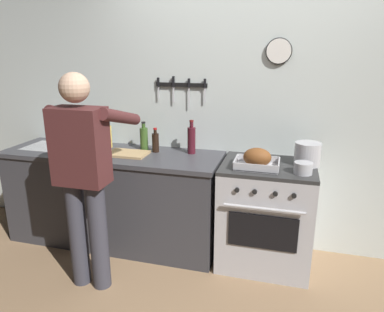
{
  "coord_description": "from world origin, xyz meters",
  "views": [
    {
      "loc": [
        0.34,
        -1.83,
        1.8
      ],
      "look_at": [
        -0.39,
        0.85,
        0.97
      ],
      "focal_mm": 33.13,
      "sensor_mm": 36.0,
      "label": 1
    }
  ],
  "objects_px": {
    "bottle_dish_soap": "(101,136)",
    "roasting_pan": "(257,159)",
    "stove": "(265,215)",
    "bottle_soy_sauce": "(155,142)",
    "stock_pot": "(308,154)",
    "bottle_vinegar": "(91,137)",
    "person_cook": "(84,170)",
    "bottle_olive_oil": "(144,138)",
    "cutting_board": "(127,154)",
    "bottle_cooking_oil": "(108,136)",
    "saucepan": "(303,168)",
    "bottle_wine_red": "(191,140)"
  },
  "relations": [
    {
      "from": "bottle_olive_oil",
      "to": "bottle_vinegar",
      "type": "bearing_deg",
      "value": -169.71
    },
    {
      "from": "bottle_vinegar",
      "to": "stock_pot",
      "type": "bearing_deg",
      "value": 0.53
    },
    {
      "from": "bottle_olive_oil",
      "to": "person_cook",
      "type": "bearing_deg",
      "value": -99.75
    },
    {
      "from": "bottle_soy_sauce",
      "to": "cutting_board",
      "type": "bearing_deg",
      "value": -144.38
    },
    {
      "from": "bottle_dish_soap",
      "to": "bottle_olive_oil",
      "type": "bearing_deg",
      "value": -8.05
    },
    {
      "from": "roasting_pan",
      "to": "bottle_olive_oil",
      "type": "relative_size",
      "value": 1.32
    },
    {
      "from": "cutting_board",
      "to": "bottle_dish_soap",
      "type": "xyz_separation_m",
      "value": [
        -0.4,
        0.26,
        0.08
      ]
    },
    {
      "from": "roasting_pan",
      "to": "person_cook",
      "type": "bearing_deg",
      "value": -155.27
    },
    {
      "from": "person_cook",
      "to": "bottle_soy_sauce",
      "type": "xyz_separation_m",
      "value": [
        0.27,
        0.77,
        0.04
      ]
    },
    {
      "from": "bottle_dish_soap",
      "to": "cutting_board",
      "type": "bearing_deg",
      "value": -32.97
    },
    {
      "from": "bottle_olive_oil",
      "to": "bottle_vinegar",
      "type": "xyz_separation_m",
      "value": [
        -0.5,
        -0.09,
        -0.0
      ]
    },
    {
      "from": "stove",
      "to": "bottle_dish_soap",
      "type": "distance_m",
      "value": 1.74
    },
    {
      "from": "bottle_soy_sauce",
      "to": "bottle_olive_oil",
      "type": "bearing_deg",
      "value": 163.31
    },
    {
      "from": "bottle_vinegar",
      "to": "bottle_cooking_oil",
      "type": "distance_m",
      "value": 0.16
    },
    {
      "from": "stock_pot",
      "to": "bottle_vinegar",
      "type": "bearing_deg",
      "value": -179.47
    },
    {
      "from": "stove",
      "to": "stock_pot",
      "type": "relative_size",
      "value": 4.3
    },
    {
      "from": "saucepan",
      "to": "bottle_soy_sauce",
      "type": "distance_m",
      "value": 1.32
    },
    {
      "from": "stove",
      "to": "bottle_olive_oil",
      "type": "relative_size",
      "value": 3.37
    },
    {
      "from": "person_cook",
      "to": "stock_pot",
      "type": "distance_m",
      "value": 1.76
    },
    {
      "from": "saucepan",
      "to": "bottle_dish_soap",
      "type": "relative_size",
      "value": 0.65
    },
    {
      "from": "saucepan",
      "to": "bottle_soy_sauce",
      "type": "height_order",
      "value": "bottle_soy_sauce"
    },
    {
      "from": "bottle_soy_sauce",
      "to": "bottle_vinegar",
      "type": "bearing_deg",
      "value": -175.23
    },
    {
      "from": "person_cook",
      "to": "stock_pot",
      "type": "xyz_separation_m",
      "value": [
        1.59,
        0.74,
        0.04
      ]
    },
    {
      "from": "person_cook",
      "to": "bottle_dish_soap",
      "type": "bearing_deg",
      "value": 16.33
    },
    {
      "from": "bottle_soy_sauce",
      "to": "bottle_cooking_oil",
      "type": "bearing_deg",
      "value": 176.35
    },
    {
      "from": "cutting_board",
      "to": "bottle_olive_oil",
      "type": "xyz_separation_m",
      "value": [
        0.08,
        0.19,
        0.1
      ]
    },
    {
      "from": "saucepan",
      "to": "cutting_board",
      "type": "relative_size",
      "value": 0.39
    },
    {
      "from": "bottle_wine_red",
      "to": "saucepan",
      "type": "bearing_deg",
      "value": -17.69
    },
    {
      "from": "bottle_olive_oil",
      "to": "bottle_wine_red",
      "type": "bearing_deg",
      "value": 0.46
    },
    {
      "from": "bottle_olive_oil",
      "to": "bottle_dish_soap",
      "type": "height_order",
      "value": "bottle_olive_oil"
    },
    {
      "from": "person_cook",
      "to": "cutting_board",
      "type": "relative_size",
      "value": 4.61
    },
    {
      "from": "stove",
      "to": "bottle_soy_sauce",
      "type": "relative_size",
      "value": 4.01
    },
    {
      "from": "bottle_wine_red",
      "to": "bottle_dish_soap",
      "type": "xyz_separation_m",
      "value": [
        -0.94,
        0.06,
        -0.04
      ]
    },
    {
      "from": "stove",
      "to": "bottle_cooking_oil",
      "type": "relative_size",
      "value": 3.31
    },
    {
      "from": "bottle_wine_red",
      "to": "stove",
      "type": "bearing_deg",
      "value": -12.41
    },
    {
      "from": "person_cook",
      "to": "bottle_vinegar",
      "type": "distance_m",
      "value": 0.81
    },
    {
      "from": "bottle_dish_soap",
      "to": "roasting_pan",
      "type": "bearing_deg",
      "value": -11.72
    },
    {
      "from": "roasting_pan",
      "to": "cutting_board",
      "type": "bearing_deg",
      "value": 176.87
    },
    {
      "from": "bottle_dish_soap",
      "to": "bottle_cooking_oil",
      "type": "distance_m",
      "value": 0.14
    },
    {
      "from": "stock_pot",
      "to": "bottle_olive_oil",
      "type": "bearing_deg",
      "value": 177.13
    },
    {
      "from": "stove",
      "to": "person_cook",
      "type": "distance_m",
      "value": 1.54
    },
    {
      "from": "stock_pot",
      "to": "bottle_vinegar",
      "type": "distance_m",
      "value": 1.96
    },
    {
      "from": "person_cook",
      "to": "cutting_board",
      "type": "xyz_separation_m",
      "value": [
        0.06,
        0.62,
        -0.04
      ]
    },
    {
      "from": "bottle_wine_red",
      "to": "bottle_dish_soap",
      "type": "relative_size",
      "value": 1.42
    },
    {
      "from": "person_cook",
      "to": "saucepan",
      "type": "height_order",
      "value": "person_cook"
    },
    {
      "from": "stock_pot",
      "to": "bottle_wine_red",
      "type": "relative_size",
      "value": 0.69
    },
    {
      "from": "roasting_pan",
      "to": "bottle_soy_sauce",
      "type": "height_order",
      "value": "bottle_soy_sauce"
    },
    {
      "from": "saucepan",
      "to": "bottle_soy_sauce",
      "type": "bearing_deg",
      "value": 168.43
    },
    {
      "from": "roasting_pan",
      "to": "cutting_board",
      "type": "distance_m",
      "value": 1.16
    },
    {
      "from": "roasting_pan",
      "to": "bottle_dish_soap",
      "type": "xyz_separation_m",
      "value": [
        -1.55,
        0.32,
        0.02
      ]
    }
  ]
}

